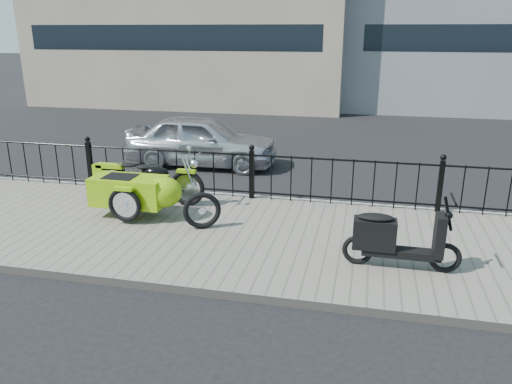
% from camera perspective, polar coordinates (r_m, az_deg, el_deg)
% --- Properties ---
extents(ground, '(120.00, 120.00, 0.00)m').
position_cam_1_polar(ground, '(8.76, -2.44, -4.07)').
color(ground, black).
rests_on(ground, ground).
extents(sidewalk, '(30.00, 3.80, 0.12)m').
position_cam_1_polar(sidewalk, '(8.29, -3.36, -4.95)').
color(sidewalk, slate).
rests_on(sidewalk, ground).
extents(curb, '(30.00, 0.10, 0.12)m').
position_cam_1_polar(curb, '(10.04, -0.30, -0.74)').
color(curb, gray).
rests_on(curb, ground).
extents(iron_fence, '(14.11, 0.11, 1.08)m').
position_cam_1_polar(iron_fence, '(9.76, -0.49, 1.93)').
color(iron_fence, black).
rests_on(iron_fence, sidewalk).
extents(motorcycle_sidecar, '(2.28, 1.48, 0.98)m').
position_cam_1_polar(motorcycle_sidecar, '(9.12, -12.91, 0.36)').
color(motorcycle_sidecar, black).
rests_on(motorcycle_sidecar, sidewalk).
extents(scooter, '(1.61, 0.47, 1.09)m').
position_cam_1_polar(scooter, '(7.16, 15.44, -5.22)').
color(scooter, black).
rests_on(scooter, sidewalk).
extents(spare_tire, '(0.62, 0.35, 0.64)m').
position_cam_1_polar(spare_tire, '(8.33, -6.19, -2.12)').
color(spare_tire, black).
rests_on(spare_tire, sidewalk).
extents(sedan_car, '(3.80, 1.58, 1.29)m').
position_cam_1_polar(sedan_car, '(12.68, -6.19, 5.87)').
color(sedan_car, silver).
rests_on(sedan_car, ground).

